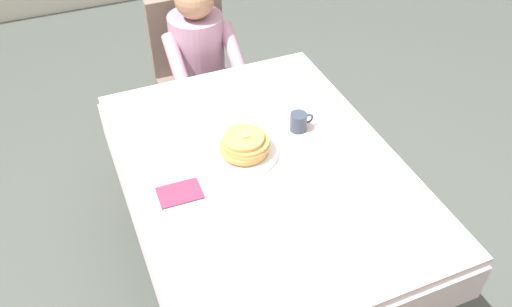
{
  "coord_description": "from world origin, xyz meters",
  "views": [
    {
      "loc": [
        -0.65,
        -1.49,
        2.24
      ],
      "look_at": [
        -0.02,
        0.03,
        0.79
      ],
      "focal_mm": 37.33,
      "sensor_mm": 36.0,
      "label": 1
    }
  ],
  "objects": [
    {
      "name": "fork_left_of_plate",
      "position": [
        -0.24,
        0.07,
        0.74
      ],
      "size": [
        0.04,
        0.18,
        0.0
      ],
      "primitive_type": "cube",
      "rotation": [
        0.0,
        0.0,
        1.69
      ],
      "color": "silver",
      "rests_on": "dining_table_main"
    },
    {
      "name": "syrup_pitcher",
      "position": [
        -0.33,
        0.28,
        0.78
      ],
      "size": [
        0.08,
        0.08,
        0.07
      ],
      "color": "silver",
      "rests_on": "dining_table_main"
    },
    {
      "name": "diner_person",
      "position": [
        0.05,
        1.01,
        0.67
      ],
      "size": [
        0.4,
        0.43,
        1.12
      ],
      "rotation": [
        0.0,
        0.0,
        3.14
      ],
      "color": "#B2849E",
      "rests_on": "ground"
    },
    {
      "name": "dining_table_main",
      "position": [
        0.0,
        0.0,
        0.65
      ],
      "size": [
        1.12,
        1.52,
        0.74
      ],
      "color": "silver",
      "rests_on": "ground"
    },
    {
      "name": "ground_plane",
      "position": [
        0.0,
        0.0,
        0.0
      ],
      "size": [
        14.0,
        14.0,
        0.0
      ],
      "primitive_type": "plane",
      "color": "#474C47"
    },
    {
      "name": "breakfast_stack",
      "position": [
        -0.05,
        0.09,
        0.8
      ],
      "size": [
        0.21,
        0.21,
        0.1
      ],
      "color": "tan",
      "rests_on": "plate_breakfast"
    },
    {
      "name": "spoon_near_edge",
      "position": [
        -0.01,
        -0.26,
        0.74
      ],
      "size": [
        0.15,
        0.02,
        0.0
      ],
      "primitive_type": "cube",
      "rotation": [
        0.0,
        0.0,
        0.05
      ],
      "color": "silver",
      "rests_on": "dining_table_main"
    },
    {
      "name": "napkin_folded",
      "position": [
        -0.37,
        -0.03,
        0.74
      ],
      "size": [
        0.17,
        0.13,
        0.01
      ],
      "primitive_type": "cube",
      "rotation": [
        0.0,
        0.0,
        -0.03
      ],
      "color": "#8C2D4C",
      "rests_on": "dining_table_main"
    },
    {
      "name": "cup_coffee",
      "position": [
        0.24,
        0.16,
        0.78
      ],
      "size": [
        0.11,
        0.08,
        0.08
      ],
      "color": "#333D4C",
      "rests_on": "dining_table_main"
    },
    {
      "name": "knife_right_of_plate",
      "position": [
        0.14,
        0.07,
        0.74
      ],
      "size": [
        0.03,
        0.2,
        0.0
      ],
      "primitive_type": "cube",
      "rotation": [
        0.0,
        0.0,
        1.65
      ],
      "color": "silver",
      "rests_on": "dining_table_main"
    },
    {
      "name": "plate_breakfast",
      "position": [
        -0.05,
        0.09,
        0.75
      ],
      "size": [
        0.28,
        0.28,
        0.02
      ],
      "primitive_type": "cylinder",
      "color": "white",
      "rests_on": "dining_table_main"
    },
    {
      "name": "chair_diner",
      "position": [
        0.05,
        1.17,
        0.53
      ],
      "size": [
        0.44,
        0.45,
        0.93
      ],
      "rotation": [
        0.0,
        0.0,
        3.14
      ],
      "color": "#7A6B5B",
      "rests_on": "ground"
    }
  ]
}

